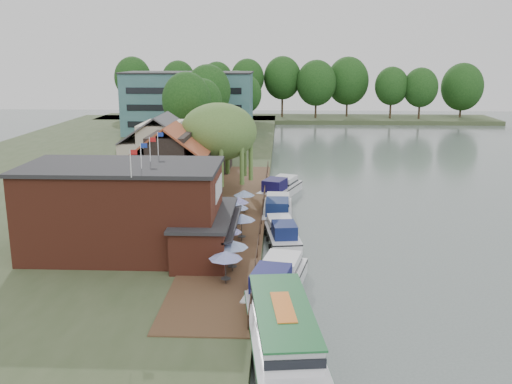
{
  "coord_description": "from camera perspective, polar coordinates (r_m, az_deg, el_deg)",
  "views": [
    {
      "loc": [
        -3.53,
        -44.19,
        16.63
      ],
      "look_at": [
        -6.0,
        12.0,
        3.0
      ],
      "focal_mm": 40.0,
      "sensor_mm": 36.0,
      "label": 1
    }
  ],
  "objects": [
    {
      "name": "umbrella_5",
      "position": [
        54.24,
        -1.78,
        -1.72
      ],
      "size": [
        2.02,
        2.02,
        2.38
      ],
      "primitive_type": null,
      "color": "navy",
      "rests_on": "quay_deck"
    },
    {
      "name": "cottage_a",
      "position": [
        60.4,
        -8.49,
        2.61
      ],
      "size": [
        8.6,
        7.6,
        8.5
      ],
      "primitive_type": null,
      "color": "black",
      "rests_on": "land_bank"
    },
    {
      "name": "tour_boat",
      "position": [
        32.52,
        2.86,
        -14.16
      ],
      "size": [
        5.44,
        13.95,
        2.96
      ],
      "primitive_type": null,
      "rotation": [
        0.0,
        0.0,
        0.12
      ],
      "color": "silver",
      "rests_on": "ground"
    },
    {
      "name": "cottage_c",
      "position": [
        78.73,
        -5.17,
        5.26
      ],
      "size": [
        7.6,
        7.6,
        8.5
      ],
      "primitive_type": null,
      "color": "black",
      "rests_on": "land_bank"
    },
    {
      "name": "umbrella_6",
      "position": [
        56.95,
        -1.19,
        -0.97
      ],
      "size": [
        2.16,
        2.16,
        2.38
      ],
      "primitive_type": null,
      "color": "navy",
      "rests_on": "quay_deck"
    },
    {
      "name": "cottage_b",
      "position": [
        70.63,
        -9.36,
        4.17
      ],
      "size": [
        9.6,
        8.6,
        8.5
      ],
      "primitive_type": null,
      "color": "beige",
      "rests_on": "land_bank"
    },
    {
      "name": "quay_rail",
      "position": [
        56.78,
        0.64,
        -1.84
      ],
      "size": [
        0.2,
        49.0,
        1.0
      ],
      "primitive_type": null,
      "color": "black",
      "rests_on": "land_bank"
    },
    {
      "name": "umbrella_3",
      "position": [
        48.61,
        -1.44,
        -3.55
      ],
      "size": [
        2.36,
        2.36,
        2.38
      ],
      "primitive_type": null,
      "color": "navy",
      "rests_on": "quay_deck"
    },
    {
      "name": "swan",
      "position": [
        37.43,
        1.02,
        -12.38
      ],
      "size": [
        0.44,
        0.44,
        0.44
      ],
      "primitive_type": "sphere",
      "color": "white",
      "rests_on": "ground"
    },
    {
      "name": "bank_tree_1",
      "position": [
        93.57,
        -5.31,
        7.62
      ],
      "size": [
        6.28,
        6.28,
        11.88
      ],
      "primitive_type": null,
      "color": "#143811",
      "rests_on": "land_bank"
    },
    {
      "name": "willow",
      "position": [
        64.42,
        -3.74,
        4.29
      ],
      "size": [
        8.6,
        8.6,
        10.43
      ],
      "primitive_type": null,
      "color": "#476B2D",
      "rests_on": "land_bank"
    },
    {
      "name": "umbrella_4",
      "position": [
        52.22,
        -1.96,
        -2.33
      ],
      "size": [
        2.22,
        2.22,
        2.38
      ],
      "primitive_type": null,
      "color": "navy",
      "rests_on": "quay_deck"
    },
    {
      "name": "pub",
      "position": [
        46.03,
        -10.73,
        -1.71
      ],
      "size": [
        20.0,
        11.0,
        7.3
      ],
      "primitive_type": null,
      "color": "maroon",
      "rests_on": "land_bank"
    },
    {
      "name": "umbrella_1",
      "position": [
        41.97,
        -2.41,
        -6.38
      ],
      "size": [
        2.42,
        2.42,
        2.38
      ],
      "primitive_type": null,
      "color": "navy",
      "rests_on": "quay_deck"
    },
    {
      "name": "hotel_block",
      "position": [
        116.07,
        -6.73,
        8.85
      ],
      "size": [
        25.4,
        12.4,
        12.3
      ],
      "primitive_type": null,
      "color": "#38666B",
      "rests_on": "land_bank"
    },
    {
      "name": "bank_tree_0",
      "position": [
        86.53,
        -6.91,
        7.53
      ],
      "size": [
        7.28,
        7.28,
        13.18
      ],
      "primitive_type": null,
      "color": "#143811",
      "rests_on": "land_bank"
    },
    {
      "name": "bank_tree_3",
      "position": [
        124.57,
        -1.15,
        9.08
      ],
      "size": [
        7.35,
        7.35,
        11.52
      ],
      "primitive_type": null,
      "color": "#143811",
      "rests_on": "land_bank"
    },
    {
      "name": "cruiser_3",
      "position": [
        68.59,
        2.43,
        0.62
      ],
      "size": [
        6.4,
        10.47,
        2.42
      ],
      "primitive_type": null,
      "rotation": [
        0.0,
        0.0,
        -0.34
      ],
      "color": "silver",
      "rests_on": "ground"
    },
    {
      "name": "cruiser_0",
      "position": [
        40.87,
        2.11,
        -8.45
      ],
      "size": [
        5.38,
        10.92,
        2.56
      ],
      "primitive_type": null,
      "rotation": [
        0.0,
        0.0,
        -0.2
      ],
      "color": "white",
      "rests_on": "ground"
    },
    {
      "name": "bank_tree_5",
      "position": [
        137.35,
        -1.98,
        9.59
      ],
      "size": [
        6.34,
        6.34,
        11.97
      ],
      "primitive_type": null,
      "color": "#143811",
      "rests_on": "land_bank"
    },
    {
      "name": "umbrella_0",
      "position": [
        39.78,
        -3.05,
        -7.54
      ],
      "size": [
        2.36,
        2.36,
        2.38
      ],
      "primitive_type": null,
      "color": "#1B2998",
      "rests_on": "quay_deck"
    },
    {
      "name": "cruiser_1",
      "position": [
        51.97,
        2.59,
        -3.78
      ],
      "size": [
        4.17,
        9.53,
        2.21
      ],
      "primitive_type": null,
      "rotation": [
        0.0,
        0.0,
        0.13
      ],
      "color": "white",
      "rests_on": "ground"
    },
    {
      "name": "land_bank",
      "position": [
        85.04,
        -15.68,
        2.18
      ],
      "size": [
        50.0,
        140.0,
        1.0
      ],
      "primitive_type": "cube",
      "color": "#384728",
      "rests_on": "ground"
    },
    {
      "name": "bank_tree_2",
      "position": [
        103.65,
        -4.82,
        8.78
      ],
      "size": [
        8.21,
        8.21,
        13.94
      ],
      "primitive_type": null,
      "color": "#143811",
      "rests_on": "land_bank"
    },
    {
      "name": "ground",
      "position": [
        47.35,
        6.68,
        -7.04
      ],
      "size": [
        260.0,
        260.0,
        0.0
      ],
      "primitive_type": "plane",
      "color": "#55625F",
      "rests_on": "ground"
    },
    {
      "name": "quay_deck",
      "position": [
        56.57,
        -2.12,
        -2.38
      ],
      "size": [
        6.0,
        50.0,
        0.1
      ],
      "primitive_type": "cube",
      "color": "#47301E",
      "rests_on": "land_bank"
    },
    {
      "name": "umbrella_2",
      "position": [
        45.41,
        -2.67,
        -4.81
      ],
      "size": [
        2.0,
        2.0,
        2.38
      ],
      "primitive_type": null,
      "color": "navy",
      "rests_on": "quay_deck"
    },
    {
      "name": "bank_tree_4",
      "position": [
        132.43,
        -2.13,
        9.46
      ],
      "size": [
        6.08,
        6.08,
        12.08
      ],
      "primitive_type": null,
      "color": "#143811",
      "rests_on": "land_bank"
    },
    {
      "name": "cruiser_2",
      "position": [
        58.99,
        2.17,
        -1.51
      ],
      "size": [
        3.42,
        10.26,
        2.49
      ],
      "primitive_type": null,
      "rotation": [
        0.0,
        0.0,
        -0.01
      ],
      "color": "silver",
      "rests_on": "ground"
    }
  ]
}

